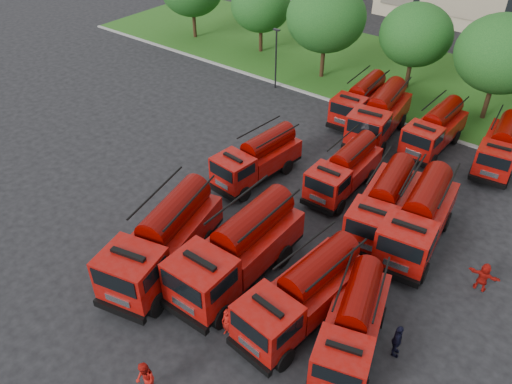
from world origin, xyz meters
TOP-DOWN VIEW (x-y plane):
  - ground at (0.00, 0.00)m, footprint 140.00×140.00m
  - lawn at (0.00, 26.00)m, footprint 70.00×16.00m
  - curb at (0.00, 17.90)m, footprint 70.00×0.30m
  - tree_1 at (-16.00, 23.00)m, footprint 5.71×5.71m
  - tree_2 at (-8.00, 21.50)m, footprint 6.72×6.72m
  - tree_3 at (-1.00, 24.00)m, footprint 5.88×5.88m
  - tree_4 at (6.00, 22.50)m, footprint 6.55×6.55m
  - lamp_post_0 at (-10.00, 17.20)m, footprint 0.60×0.25m
  - fire_truck_0 at (-1.80, -3.67)m, footprint 4.45×8.30m
  - fire_truck_1 at (1.62, -1.93)m, footprint 3.02×8.04m
  - fire_truck_2 at (5.59, -2.20)m, footprint 3.20×7.32m
  - fire_truck_3 at (8.12, -2.18)m, footprint 3.87×6.73m
  - fire_truck_4 at (-2.95, 5.54)m, footprint 2.86×6.66m
  - fire_truck_5 at (2.01, 7.83)m, footprint 2.44×6.41m
  - fire_truck_6 at (5.50, 6.06)m, footprint 3.42×7.25m
  - fire_truck_7 at (7.55, 5.94)m, footprint 3.46×7.70m
  - fire_truck_8 at (-1.68, 16.77)m, footprint 2.69×6.64m
  - fire_truck_9 at (0.66, 15.22)m, footprint 3.45×7.65m
  - fire_truck_10 at (4.49, 15.95)m, footprint 2.59×6.63m
  - fire_truck_11 at (8.77, 16.46)m, footprint 2.88×6.58m
  - firefighter_0 at (3.51, -5.06)m, footprint 0.60×0.44m
  - firefighter_2 at (9.87, -1.40)m, footprint 0.87×1.17m
  - firefighter_3 at (8.03, -1.79)m, footprint 1.27×0.94m
  - firefighter_4 at (-1.60, -0.90)m, footprint 1.09×1.00m
  - firefighter_5 at (11.57, 4.68)m, footprint 1.54×0.73m

SIDE VIEW (x-z plane):
  - ground at x=0.00m, z-range 0.00..0.00m
  - firefighter_0 at x=3.51m, z-range -0.81..0.81m
  - firefighter_2 at x=9.87m, z-range -0.89..0.89m
  - firefighter_3 at x=8.03m, z-range -0.88..0.88m
  - firefighter_4 at x=-1.60m, z-range -0.93..0.93m
  - firefighter_5 at x=11.57m, z-range -0.82..0.82m
  - lawn at x=0.00m, z-range 0.00..0.12m
  - curb at x=0.00m, z-range 0.00..0.14m
  - fire_truck_5 at x=2.01m, z-range 0.01..2.91m
  - fire_truck_3 at x=8.12m, z-range 0.01..2.91m
  - fire_truck_11 at x=8.77m, z-range 0.01..2.92m
  - fire_truck_4 at x=-2.95m, z-range 0.01..2.96m
  - fire_truck_8 at x=-1.68m, z-range 0.01..2.98m
  - fire_truck_10 at x=4.49m, z-range 0.01..2.99m
  - fire_truck_6 at x=5.50m, z-range 0.01..3.18m
  - fire_truck_2 at x=5.59m, z-range 0.01..3.24m
  - fire_truck_9 at x=0.66m, z-range 0.01..3.38m
  - fire_truck_7 at x=7.55m, z-range 0.01..3.40m
  - fire_truck_0 at x=-1.80m, z-range 0.01..3.60m
  - fire_truck_1 at x=1.62m, z-range 0.01..3.66m
  - lamp_post_0 at x=-10.00m, z-range 0.34..5.45m
  - tree_1 at x=-16.00m, z-range 1.06..8.04m
  - tree_3 at x=-1.00m, z-range 1.09..8.28m
  - tree_4 at x=6.00m, z-range 1.21..9.23m
  - tree_2 at x=-8.00m, z-range 1.25..9.46m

